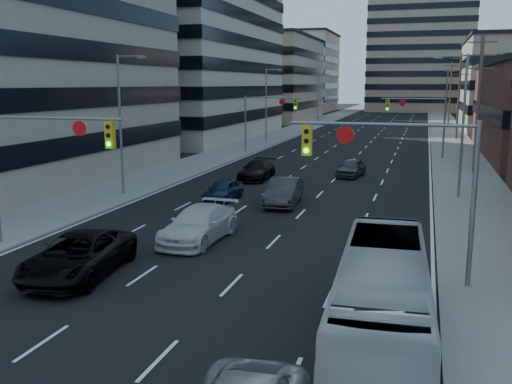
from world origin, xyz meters
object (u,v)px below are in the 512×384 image
object	(u,v)px
white_van	(199,224)
sedan_blue	(223,190)
black_pickup	(79,255)
transit_bus	(382,300)

from	to	relation	value
white_van	sedan_blue	distance (m)	9.35
black_pickup	white_van	world-z (taller)	black_pickup
sedan_blue	transit_bus	bearing A→B (deg)	-55.21
transit_bus	sedan_blue	distance (m)	21.03
black_pickup	sedan_blue	bearing A→B (deg)	81.93
white_van	sedan_blue	xyz separation A→B (m)	(-2.08, 9.11, -0.13)
black_pickup	white_van	bearing A→B (deg)	60.49
black_pickup	sedan_blue	world-z (taller)	black_pickup
transit_bus	sedan_blue	size ratio (longest dim) A/B	2.56
sedan_blue	white_van	bearing A→B (deg)	-74.09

